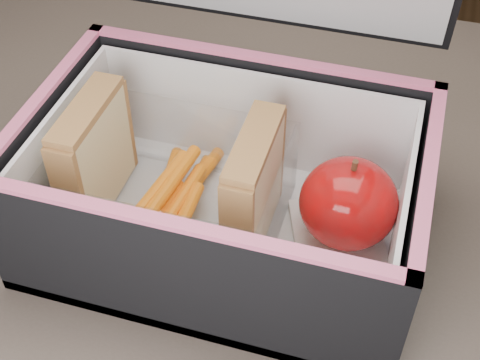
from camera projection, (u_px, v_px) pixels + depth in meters
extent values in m
cube|color=brown|center=(204.00, 209.00, 0.65)|extent=(1.20, 0.80, 0.03)
cube|color=#CDB883|center=(86.00, 155.00, 0.58)|extent=(0.01, 0.09, 0.10)
cube|color=#BA5D61|center=(96.00, 160.00, 0.58)|extent=(0.01, 0.09, 0.09)
cube|color=#CDB883|center=(103.00, 159.00, 0.58)|extent=(0.01, 0.09, 0.10)
cube|color=olive|center=(85.00, 110.00, 0.54)|extent=(0.03, 0.09, 0.01)
cube|color=#CDB883|center=(244.00, 188.00, 0.55)|extent=(0.01, 0.09, 0.10)
cube|color=#BA5D61|center=(253.00, 194.00, 0.55)|extent=(0.01, 0.09, 0.09)
cube|color=#CDB883|center=(263.00, 192.00, 0.55)|extent=(0.01, 0.09, 0.10)
cube|color=olive|center=(255.00, 143.00, 0.51)|extent=(0.03, 0.10, 0.01)
cylinder|color=orange|center=(190.00, 194.00, 0.61)|extent=(0.01, 0.10, 0.01)
cylinder|color=orange|center=(154.00, 221.00, 0.57)|extent=(0.02, 0.10, 0.01)
cylinder|color=orange|center=(158.00, 189.00, 0.58)|extent=(0.03, 0.10, 0.01)
cylinder|color=orange|center=(167.00, 186.00, 0.61)|extent=(0.03, 0.10, 0.01)
cylinder|color=orange|center=(178.00, 204.00, 0.58)|extent=(0.02, 0.10, 0.01)
cylinder|color=orange|center=(171.00, 184.00, 0.59)|extent=(0.02, 0.10, 0.01)
cylinder|color=orange|center=(194.00, 183.00, 0.62)|extent=(0.03, 0.10, 0.01)
cylinder|color=orange|center=(180.00, 225.00, 0.57)|extent=(0.01, 0.10, 0.01)
cube|color=white|center=(337.00, 233.00, 0.58)|extent=(0.10, 0.10, 0.01)
ellipsoid|color=maroon|center=(348.00, 203.00, 0.55)|extent=(0.10, 0.10, 0.08)
cylinder|color=#4A2C1A|center=(355.00, 166.00, 0.52)|extent=(0.01, 0.01, 0.01)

